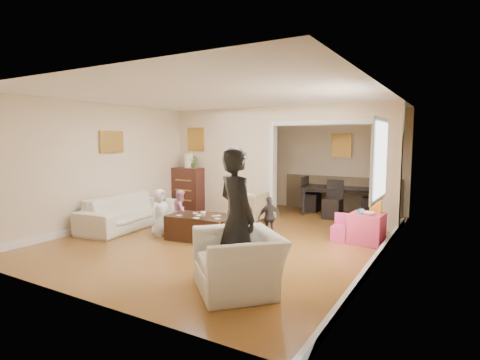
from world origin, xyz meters
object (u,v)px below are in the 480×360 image
Objects in this scene: child_toddler at (270,217)px; sofa at (129,211)px; play_table at (367,228)px; dining_table at (340,201)px; cyan_cup at (361,211)px; child_kneel_a at (160,212)px; coffee_cup at (203,214)px; child_kneel_b at (181,211)px; adult_person at (237,218)px; armchair_front at (238,261)px; table_lamp at (189,161)px; armchair_back at (249,206)px; coffee_table at (201,228)px; dresser at (189,189)px.

sofa is at bearing -35.59° from child_toddler.
dining_table is at bearing 115.35° from play_table.
child_kneel_a is at bearing -157.83° from cyan_cup.
coffee_cup is 0.18× the size of play_table.
dining_table is 4.58m from child_kneel_a.
dining_table is at bearing -147.47° from child_toddler.
cyan_cup is 3.44m from child_kneel_b.
sofa is at bearing 2.61° from adult_person.
adult_person is (-0.09, 0.11, 0.52)m from armchair_front.
cyan_cup is (4.61, -0.98, -0.72)m from table_lamp.
armchair_back is at bearing -50.93° from child_kneel_b.
child_kneel_b is (-3.40, -1.01, 0.15)m from play_table.
armchair_back is 4.00m from armchair_front.
cyan_cup is (0.80, 2.93, 0.22)m from armchair_front.
coffee_table is 0.89m from child_kneel_a.
cyan_cup is at bearing -101.96° from child_kneel_b.
armchair_back reaches higher than dining_table.
coffee_table is at bearing -179.31° from armchair_front.
coffee_table is at bearing -154.22° from cyan_cup.
coffee_table is 0.30m from coffee_cup.
adult_person is 2.07× the size of child_kneel_b.
dresser is at bearing 27.81° from child_kneel_a.
child_kneel_a is at bearing -22.78° from child_toddler.
child_kneel_b is (-0.70, 0.30, 0.20)m from coffee_table.
armchair_front is 1.21× the size of child_kneel_a.
play_table is at bearing 26.57° from cyan_cup.
dresser is 4.81m from play_table.
child_kneel_b reaches higher than coffee_cup.
adult_person is 2.45m from child_toddler.
coffee_cup is 0.96m from child_kneel_a.
coffee_cup is 0.05× the size of dining_table.
armchair_back is at bearing 160.82° from armchair_front.
play_table is at bearing 116.69° from armchair_front.
child_kneel_a is at bearing -166.30° from armchair_front.
dining_table is at bearing 67.64° from coffee_table.
armchair_front is 5.43m from dining_table.
cyan_cup is (-0.10, -0.05, 0.31)m from play_table.
child_toddler is (0.95, 0.80, -0.11)m from coffee_cup.
armchair_back is 1.57m from child_toddler.
child_toddler is (3.06, -1.48, -0.17)m from dresser.
coffee_table is 1.42× the size of child_kneel_b.
table_lamp is 0.30× the size of coffee_table.
armchair_back is at bearing -9.97° from dresser.
cyan_cup is at bearing -81.75° from sofa.
dresser is 0.64× the size of adult_person.
armchair_back reaches higher than play_table.
child_kneel_b is 1.07× the size of child_toddler.
dining_table is 2.42× the size of child_toddler.
coffee_cup is 0.13× the size of child_toddler.
adult_person is at bearing -45.57° from dresser.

